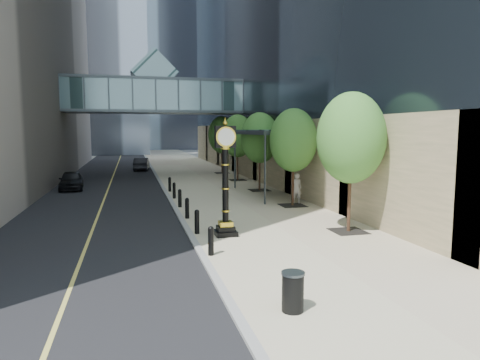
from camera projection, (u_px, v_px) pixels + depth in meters
name	position (u px, v px, depth m)	size (l,w,h in m)	color
ground	(295.00, 259.00, 14.42)	(320.00, 320.00, 0.00)	gray
road	(117.00, 167.00, 51.20)	(8.00, 180.00, 0.02)	black
sidewalk	(183.00, 165.00, 53.16)	(8.00, 180.00, 0.06)	#B6AC8C
curb	(151.00, 166.00, 52.18)	(0.25, 180.00, 0.07)	gray
distant_tower_c	(125.00, 33.00, 124.71)	(22.00, 22.00, 65.00)	#8D99B1
skywalk	(155.00, 94.00, 39.74)	(17.00, 4.20, 5.80)	slate
entrance_canopy	(267.00, 133.00, 28.26)	(3.00, 8.00, 4.38)	#383F44
bollard_row	(183.00, 204.00, 22.36)	(0.20, 16.20, 0.90)	black
street_trees	(260.00, 137.00, 30.11)	(2.85, 28.81, 5.86)	black
street_clock	(225.00, 187.00, 17.28)	(0.88, 0.88, 4.65)	black
trash_bin	(293.00, 293.00, 10.10)	(0.52, 0.52, 0.90)	black
pedestrian	(296.00, 188.00, 25.04)	(0.65, 0.43, 1.79)	beige
car_near	(71.00, 180.00, 31.31)	(1.61, 4.00, 1.36)	black
car_far	(142.00, 164.00, 46.40)	(1.45, 4.15, 1.37)	black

